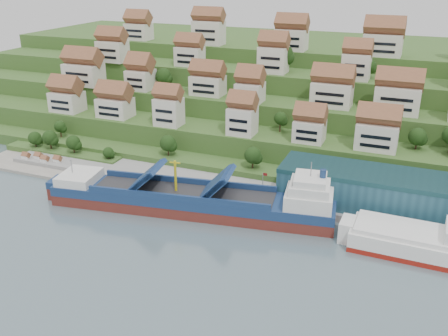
% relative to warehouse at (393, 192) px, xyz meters
% --- Properties ---
extents(ground, '(300.00, 300.00, 0.00)m').
position_rel_warehouse_xyz_m(ground, '(-52.00, -17.00, -7.20)').
color(ground, slate).
rests_on(ground, ground).
extents(quay, '(180.00, 14.00, 2.20)m').
position_rel_warehouse_xyz_m(quay, '(-32.00, -2.00, -6.10)').
color(quay, gray).
rests_on(quay, ground).
extents(pebble_beach, '(45.00, 20.00, 1.00)m').
position_rel_warehouse_xyz_m(pebble_beach, '(-110.00, -5.00, -6.70)').
color(pebble_beach, gray).
rests_on(pebble_beach, ground).
extents(hillside, '(260.00, 128.00, 31.00)m').
position_rel_warehouse_xyz_m(hillside, '(-52.00, 86.55, 3.46)').
color(hillside, '#2D4C1E').
rests_on(hillside, ground).
extents(hillside_village, '(158.05, 61.91, 29.82)m').
position_rel_warehouse_xyz_m(hillside_village, '(-50.92, 43.42, 17.19)').
color(hillside_village, silver).
rests_on(hillside_village, ground).
extents(hillside_trees, '(139.93, 60.41, 32.31)m').
position_rel_warehouse_xyz_m(hillside_trees, '(-62.98, 29.22, 10.55)').
color(hillside_trees, '#1E3D14').
rests_on(hillside_trees, ground).
extents(warehouse, '(60.00, 15.00, 10.00)m').
position_rel_warehouse_xyz_m(warehouse, '(0.00, 0.00, 0.00)').
color(warehouse, '#235061').
rests_on(warehouse, quay).
extents(flagpole, '(1.28, 0.16, 8.00)m').
position_rel_warehouse_xyz_m(flagpole, '(-33.89, -7.00, -0.32)').
color(flagpole, gray).
rests_on(flagpole, quay).
extents(beach_huts, '(14.40, 3.70, 2.20)m').
position_rel_warehouse_xyz_m(beach_huts, '(-112.00, -6.25, -5.10)').
color(beach_huts, white).
rests_on(beach_huts, pebble_beach).
extents(cargo_ship, '(79.01, 23.66, 17.32)m').
position_rel_warehouse_xyz_m(cargo_ship, '(-49.24, -16.97, -3.90)').
color(cargo_ship, maroon).
rests_on(cargo_ship, ground).
extents(second_ship, '(33.68, 13.14, 9.69)m').
position_rel_warehouse_xyz_m(second_ship, '(9.56, -16.70, -4.28)').
color(second_ship, maroon).
rests_on(second_ship, ground).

